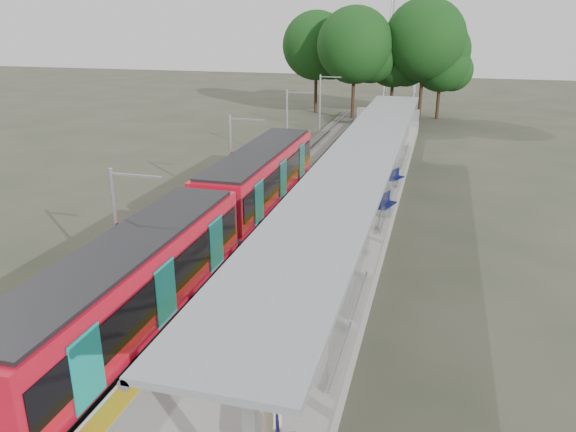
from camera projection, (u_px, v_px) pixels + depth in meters
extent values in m
cube|color=#59544C|center=(267.00, 203.00, 33.16)|extent=(3.00, 70.00, 0.24)
cube|color=gray|center=(343.00, 203.00, 31.93)|extent=(6.00, 50.00, 1.00)
cube|color=gold|center=(299.00, 191.00, 32.38)|extent=(0.60, 50.00, 0.02)
cube|color=#9EA0A5|center=(388.00, 115.00, 54.25)|extent=(6.00, 0.10, 1.20)
cube|color=black|center=(132.00, 326.00, 18.93)|extent=(2.50, 13.50, 0.70)
cube|color=red|center=(128.00, 283.00, 18.40)|extent=(2.65, 13.50, 2.50)
cube|color=black|center=(128.00, 282.00, 18.38)|extent=(2.72, 12.96, 1.20)
cube|color=black|center=(124.00, 247.00, 17.96)|extent=(2.40, 12.82, 0.15)
cube|color=#0D8580|center=(166.00, 292.00, 18.11)|extent=(0.04, 1.30, 2.00)
cylinder|color=black|center=(41.00, 426.00, 14.74)|extent=(2.20, 0.70, 0.70)
cube|color=black|center=(260.00, 201.00, 31.76)|extent=(2.50, 13.50, 0.70)
cube|color=red|center=(260.00, 174.00, 31.22)|extent=(2.65, 13.50, 2.50)
cube|color=black|center=(260.00, 173.00, 31.20)|extent=(2.72, 12.96, 1.20)
cube|color=black|center=(259.00, 151.00, 30.79)|extent=(2.40, 12.83, 0.15)
cube|color=#0D8580|center=(283.00, 178.00, 30.94)|extent=(0.04, 1.30, 2.00)
cylinder|color=black|center=(231.00, 236.00, 27.56)|extent=(2.20, 0.70, 0.70)
cube|color=black|center=(211.00, 220.00, 24.89)|extent=(2.30, 0.80, 2.40)
cube|color=#9EA0A5|center=(302.00, 339.00, 14.31)|extent=(0.25, 0.25, 3.50)
cube|color=#9EA0A5|center=(331.00, 273.00, 17.95)|extent=(0.25, 0.25, 3.50)
cube|color=#9EA0A5|center=(351.00, 230.00, 21.58)|extent=(0.25, 0.25, 3.50)
cube|color=#9EA0A5|center=(365.00, 200.00, 25.22)|extent=(0.25, 0.25, 3.50)
cube|color=#9EA0A5|center=(376.00, 177.00, 28.86)|extent=(0.25, 0.25, 3.50)
cube|color=#9EA0A5|center=(384.00, 159.00, 32.50)|extent=(0.25, 0.25, 3.50)
cube|color=#9EA0A5|center=(391.00, 144.00, 36.14)|extent=(0.25, 0.25, 3.50)
cube|color=#9EA0A5|center=(396.00, 133.00, 39.77)|extent=(0.25, 0.25, 3.50)
cube|color=#9EA0A5|center=(400.00, 123.00, 43.41)|extent=(0.25, 0.25, 3.50)
cube|color=gray|center=(364.00, 150.00, 26.53)|extent=(3.20, 38.00, 0.16)
cylinder|color=#9EA0A5|center=(332.00, 149.00, 26.94)|extent=(0.24, 38.00, 0.24)
cube|color=silver|center=(342.00, 322.00, 16.14)|extent=(0.05, 3.70, 2.20)
cube|color=silver|center=(361.00, 266.00, 19.78)|extent=(0.05, 3.70, 2.20)
cube|color=silver|center=(385.00, 199.00, 27.05)|extent=(0.05, 3.70, 2.20)
cube|color=silver|center=(393.00, 178.00, 30.69)|extent=(0.05, 3.70, 2.20)
cube|color=silver|center=(403.00, 147.00, 37.97)|extent=(0.05, 3.70, 2.20)
cube|color=silver|center=(407.00, 136.00, 41.60)|extent=(0.05, 3.70, 2.20)
cylinder|color=#382316|center=(316.00, 91.00, 64.36)|extent=(0.36, 0.36, 5.00)
sphere|color=#124115|center=(316.00, 45.00, 62.69)|extent=(7.60, 7.60, 7.60)
cylinder|color=#382316|center=(353.00, 96.00, 59.65)|extent=(0.36, 0.36, 5.18)
sphere|color=#124115|center=(355.00, 45.00, 57.91)|extent=(7.88, 7.88, 7.88)
cylinder|color=#382316|center=(392.00, 97.00, 61.92)|extent=(0.36, 0.36, 4.37)
sphere|color=#124115|center=(394.00, 56.00, 60.46)|extent=(6.64, 6.64, 6.64)
cylinder|color=#382316|center=(421.00, 94.00, 59.78)|extent=(0.36, 0.36, 5.55)
sphere|color=#124115|center=(425.00, 39.00, 57.92)|extent=(8.43, 8.43, 8.43)
cylinder|color=#382316|center=(438.00, 101.00, 60.54)|extent=(0.36, 0.36, 3.94)
sphere|color=#124115|center=(441.00, 63.00, 59.22)|extent=(5.98, 5.98, 5.98)
cylinder|color=#9EA0A5|center=(118.00, 238.00, 20.92)|extent=(0.16, 0.16, 5.40)
cube|color=#9EA0A5|center=(136.00, 176.00, 19.84)|extent=(2.00, 0.08, 0.08)
cylinder|color=#9EA0A5|center=(231.00, 163.00, 31.83)|extent=(0.16, 0.16, 5.40)
cube|color=#9EA0A5|center=(247.00, 119.00, 30.75)|extent=(2.00, 0.08, 0.08)
cylinder|color=#9EA0A5|center=(287.00, 125.00, 42.75)|extent=(0.16, 0.16, 5.40)
cube|color=#9EA0A5|center=(300.00, 93.00, 41.66)|extent=(2.00, 0.08, 0.08)
cylinder|color=#9EA0A5|center=(320.00, 103.00, 53.66)|extent=(0.16, 0.16, 5.40)
cube|color=#9EA0A5|center=(331.00, 77.00, 52.58)|extent=(2.00, 0.08, 0.08)
cube|color=#0E134A|center=(387.00, 205.00, 28.52)|extent=(0.93, 1.60, 0.06)
cube|color=#0E134A|center=(383.00, 199.00, 28.46)|extent=(0.55, 1.47, 0.56)
cube|color=#9EA0A5|center=(385.00, 214.00, 28.04)|extent=(0.41, 0.19, 0.45)
cube|color=#9EA0A5|center=(388.00, 206.00, 29.15)|extent=(0.41, 0.19, 0.45)
cube|color=#0E134A|center=(396.00, 179.00, 33.43)|extent=(0.94, 1.42, 0.05)
cube|color=#0E134A|center=(393.00, 174.00, 33.39)|extent=(0.62, 1.27, 0.50)
cube|color=#9EA0A5|center=(395.00, 184.00, 33.00)|extent=(0.36, 0.20, 0.40)
cube|color=#9EA0A5|center=(396.00, 179.00, 34.00)|extent=(0.36, 0.20, 0.40)
cylinder|color=beige|center=(272.00, 407.00, 13.18)|extent=(0.45, 0.45, 1.67)
cube|color=red|center=(272.00, 371.00, 12.85)|extent=(0.39, 0.16, 0.28)
cylinder|color=beige|center=(364.00, 208.00, 27.01)|extent=(0.43, 0.43, 1.61)
cube|color=red|center=(365.00, 189.00, 26.68)|extent=(0.38, 0.14, 0.27)
cylinder|color=#9EA0A5|center=(350.00, 237.00, 24.46)|extent=(0.48, 0.48, 0.92)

